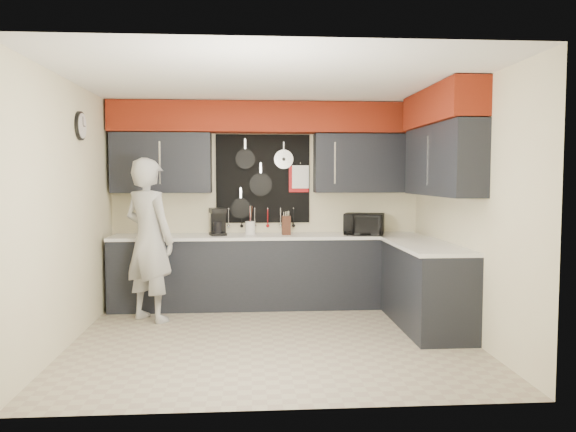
{
  "coord_description": "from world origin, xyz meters",
  "views": [
    {
      "loc": [
        -0.24,
        -5.61,
        1.65
      ],
      "look_at": [
        0.19,
        0.5,
        1.22
      ],
      "focal_mm": 35.0,
      "sensor_mm": 36.0,
      "label": 1
    }
  ],
  "objects": [
    {
      "name": "base_cabinets",
      "position": [
        0.49,
        1.13,
        0.46
      ],
      "size": [
        3.95,
        2.2,
        0.92
      ],
      "color": "black",
      "rests_on": "ground"
    },
    {
      "name": "left_wall_assembly",
      "position": [
        -1.99,
        0.02,
        1.33
      ],
      "size": [
        0.05,
        3.5,
        2.6
      ],
      "color": "beige",
      "rests_on": "ground"
    },
    {
      "name": "ground",
      "position": [
        0.0,
        0.0,
        0.0
      ],
      "size": [
        4.0,
        4.0,
        0.0
      ],
      "primitive_type": "plane",
      "color": "tan",
      "rests_on": "ground"
    },
    {
      "name": "microwave",
      "position": [
        1.21,
        1.35,
        1.05
      ],
      "size": [
        0.56,
        0.46,
        0.27
      ],
      "primitive_type": "imported",
      "rotation": [
        0.0,
        0.0,
        -0.31
      ],
      "color": "black",
      "rests_on": "base_cabinets"
    },
    {
      "name": "back_wall_assembly",
      "position": [
        0.01,
        1.6,
        2.01
      ],
      "size": [
        4.0,
        0.36,
        2.6
      ],
      "color": "beige",
      "rests_on": "ground"
    },
    {
      "name": "coffee_maker",
      "position": [
        -0.62,
        1.44,
        1.1
      ],
      "size": [
        0.24,
        0.27,
        0.34
      ],
      "rotation": [
        0.0,
        0.0,
        0.25
      ],
      "color": "black",
      "rests_on": "base_cabinets"
    },
    {
      "name": "right_wall_assembly",
      "position": [
        1.85,
        0.26,
        1.94
      ],
      "size": [
        0.36,
        3.5,
        2.6
      ],
      "color": "beige",
      "rests_on": "ground"
    },
    {
      "name": "utensil_crock",
      "position": [
        -0.22,
        1.51,
        1.0
      ],
      "size": [
        0.13,
        0.13,
        0.17
      ],
      "primitive_type": "cylinder",
      "color": "white",
      "rests_on": "base_cabinets"
    },
    {
      "name": "knife_block",
      "position": [
        0.23,
        1.43,
        1.04
      ],
      "size": [
        0.11,
        0.11,
        0.24
      ],
      "primitive_type": "cube",
      "rotation": [
        0.0,
        0.0,
        0.02
      ],
      "color": "#381D11",
      "rests_on": "base_cabinets"
    },
    {
      "name": "person",
      "position": [
        -1.38,
        0.85,
        0.93
      ],
      "size": [
        0.81,
        0.76,
        1.87
      ],
      "primitive_type": "imported",
      "rotation": [
        0.0,
        0.0,
        2.51
      ],
      "color": "#A4A3A1",
      "rests_on": "ground"
    }
  ]
}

